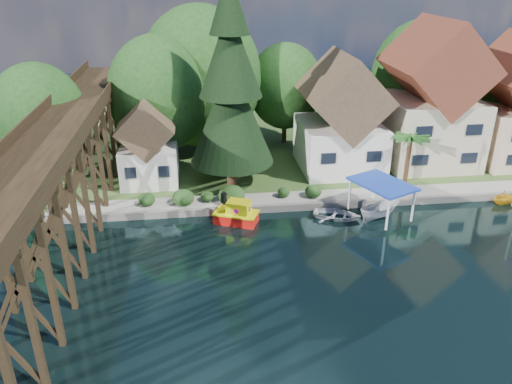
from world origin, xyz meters
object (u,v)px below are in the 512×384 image
Objects in this scene: tugboat at (237,214)px; boat_white_a at (337,214)px; boat_canopy at (380,203)px; house_center at (431,104)px; boat_yellow at (505,196)px; trestle_bridge at (64,173)px; shed at (148,147)px; conifer at (231,89)px; house_left at (341,121)px; palm_tree at (411,139)px.

tugboat is 1.01× the size of boat_white_a.
house_center is at bearing 51.95° from boat_canopy.
boat_yellow reaches higher than boat_white_a.
boat_canopy is at bearing -128.05° from house_center.
trestle_bridge is 5.63× the size of shed.
boat_canopy is 2.26× the size of boat_yellow.
house_center reaches higher than boat_canopy.
conifer reaches higher than tugboat.
trestle_bridge is 10.69m from shed.
boat_canopy is (0.65, -10.17, -3.80)m from house_left.
boat_yellow is at bearing -70.75° from house_center.
house_center is at bearing 10.12° from conifer.
shed is 9.26m from conifer.
house_left is at bearing 6.14° from boat_white_a.
shed is 1.65× the size of palm_tree.
house_left is 9.10m from house_center.
boat_white_a is at bearing 172.85° from boat_canopy.
house_left reaches higher than tugboat.
conifer is 25.09m from boat_yellow.
boat_yellow is at bearing -35.73° from house_left.
palm_tree is at bearing 12.69° from trestle_bridge.
house_left reaches higher than boat_yellow.
boat_yellow is (11.60, 1.35, -0.66)m from boat_canopy.
boat_canopy is 11.70m from boat_yellow.
boat_white_a is at bearing 80.32° from boat_yellow.
boat_canopy is (23.65, 0.66, -4.01)m from trestle_bridge.
shed is 0.43× the size of conifer.
tugboat is (-0.19, -6.52, -8.47)m from conifer.
tugboat is (7.20, -8.02, -3.09)m from shed.
boat_yellow is (14.96, 0.93, 0.28)m from boat_white_a.
conifer is at bearing 147.53° from boat_canopy.
shed is at bearing -175.76° from house_center.
shed is 20.71m from boat_canopy.
conifer is 3.81× the size of palm_tree.
house_left is 11.17m from boat_white_a.
trestle_bridge is 4.01× the size of house_left.
boat_white_a is at bearing -28.33° from shed.
boat_yellow is at bearing 3.27° from trestle_bridge.
house_center reaches higher than boat_white_a.
trestle_bridge reaches higher than boat_yellow.
conifer reaches higher than palm_tree.
boat_white_a is (15.29, -8.25, -3.43)m from shed.
house_center is (9.00, 0.50, 1.28)m from house_left.
tugboat is at bearing -153.15° from house_center.
house_left reaches higher than palm_tree.
tugboat is at bearing 110.06° from boat_white_a.
house_left is 1.40× the size of shed.
house_left is 18.11m from shed.
house_left is 2.32× the size of palm_tree.
boat_canopy is at bearing -86.35° from house_left.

